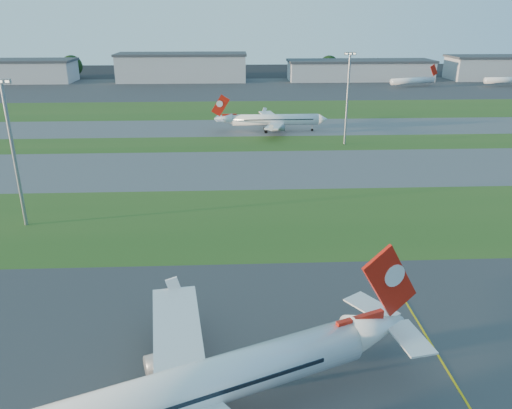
{
  "coord_description": "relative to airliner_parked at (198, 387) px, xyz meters",
  "views": [
    {
      "loc": [
        -17.48,
        -32.55,
        35.77
      ],
      "look_at": [
        -13.94,
        42.14,
        7.0
      ],
      "focal_mm": 35.0,
      "sensor_mm": 36.0,
      "label": 1
    }
  ],
  "objects": [
    {
      "name": "grass_strip_a",
      "position": [
        20.96,
        48.67,
        -4.53
      ],
      "size": [
        300.0,
        34.0,
        0.01
      ],
      "primitive_type": "cube",
      "color": "#2A531B",
      "rests_on": "ground"
    },
    {
      "name": "taxiway_a",
      "position": [
        20.96,
        81.67,
        -4.53
      ],
      "size": [
        300.0,
        32.0,
        0.01
      ],
      "primitive_type": "cube",
      "color": "#515154",
      "rests_on": "ground"
    },
    {
      "name": "grass_strip_b",
      "position": [
        20.96,
        106.67,
        -4.53
      ],
      "size": [
        300.0,
        18.0,
        0.01
      ],
      "primitive_type": "cube",
      "color": "#2A531B",
      "rests_on": "ground"
    },
    {
      "name": "taxiway_b",
      "position": [
        20.96,
        128.67,
        -4.53
      ],
      "size": [
        300.0,
        26.0,
        0.01
      ],
      "primitive_type": "cube",
      "color": "#515154",
      "rests_on": "ground"
    },
    {
      "name": "grass_strip_c",
      "position": [
        20.96,
        161.67,
        -4.53
      ],
      "size": [
        300.0,
        40.0,
        0.01
      ],
      "primitive_type": "cube",
      "color": "#2A531B",
      "rests_on": "ground"
    },
    {
      "name": "apron_far",
      "position": [
        20.96,
        221.67,
        -4.53
      ],
      "size": [
        400.0,
        80.0,
        0.01
      ],
      "primitive_type": "cube",
      "color": "#333335",
      "rests_on": "ground"
    },
    {
      "name": "airliner_parked",
      "position": [
        0.0,
        0.0,
        0.0
      ],
      "size": [
        39.18,
        33.26,
        12.93
      ],
      "rotation": [
        0.0,
        0.0,
        0.39
      ],
      "color": "silver",
      "rests_on": "ground"
    },
    {
      "name": "airliner_taxiing",
      "position": [
        16.9,
        122.27,
        -0.78
      ],
      "size": [
        34.24,
        29.08,
        10.69
      ],
      "rotation": [
        0.0,
        0.0,
        3.15
      ],
      "color": "silver",
      "rests_on": "ground"
    },
    {
      "name": "mini_jet_near",
      "position": [
        96.69,
        222.37,
        -1.26
      ],
      "size": [
        27.49,
        11.83,
        9.48
      ],
      "rotation": [
        0.0,
        0.0,
        0.35
      ],
      "color": "silver",
      "rests_on": "ground"
    },
    {
      "name": "mini_jet_far",
      "position": [
        147.07,
        222.51,
        -1.26
      ],
      "size": [
        28.59,
        6.32,
        9.48
      ],
      "rotation": [
        0.0,
        0.0,
        0.12
      ],
      "color": "silver",
      "rests_on": "ground"
    },
    {
      "name": "light_mast_west",
      "position": [
        -34.04,
        48.67,
        10.27
      ],
      "size": [
        3.2,
        0.7,
        25.8
      ],
      "color": "gray",
      "rests_on": "ground"
    },
    {
      "name": "light_mast_centre",
      "position": [
        35.96,
        104.67,
        10.27
      ],
      "size": [
        3.2,
        0.7,
        25.8
      ],
      "color": "gray",
      "rests_on": "ground"
    },
    {
      "name": "hangar_west",
      "position": [
        -24.04,
        251.67,
        3.1
      ],
      "size": [
        71.4,
        23.0,
        15.2
      ],
      "color": "#A4A5AC",
      "rests_on": "ground"
    },
    {
      "name": "hangar_east",
      "position": [
        75.96,
        251.67,
        1.1
      ],
      "size": [
        81.6,
        23.0,
        11.2
      ],
      "color": "#A4A5AC",
      "rests_on": "ground"
    },
    {
      "name": "tree_west",
      "position": [
        -89.04,
        266.67,
        2.6
      ],
      "size": [
        12.1,
        12.1,
        13.2
      ],
      "color": "black",
      "rests_on": "ground"
    },
    {
      "name": "tree_mid_west",
      "position": [
        0.96,
        262.67,
        1.3
      ],
      "size": [
        9.9,
        9.9,
        10.8
      ],
      "color": "black",
      "rests_on": "ground"
    },
    {
      "name": "tree_mid_east",
      "position": [
        60.96,
        265.67,
        2.27
      ],
      "size": [
        11.55,
        11.55,
        12.6
      ],
      "color": "black",
      "rests_on": "ground"
    },
    {
      "name": "tree_east",
      "position": [
        135.96,
        263.67,
        1.62
      ],
      "size": [
        10.45,
        10.45,
        11.4
      ],
      "color": "black",
      "rests_on": "ground"
    }
  ]
}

